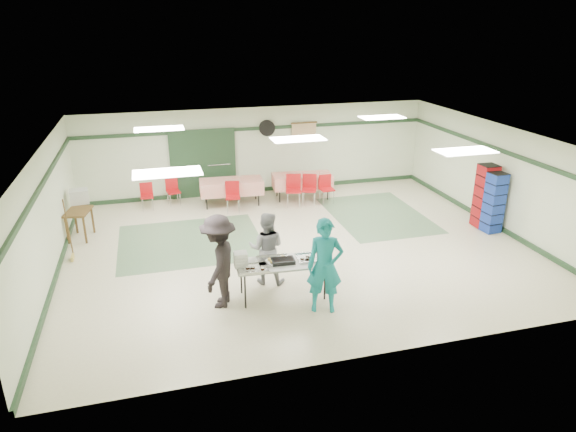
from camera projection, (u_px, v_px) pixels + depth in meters
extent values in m
plane|color=beige|center=(297.00, 247.00, 12.58)|extent=(11.00, 11.00, 0.00)
plane|color=white|center=(298.00, 138.00, 11.60)|extent=(11.00, 11.00, 0.00)
plane|color=beige|center=(258.00, 150.00, 16.14)|extent=(11.00, 0.00, 11.00)
plane|color=beige|center=(378.00, 283.00, 8.04)|extent=(11.00, 0.00, 11.00)
plane|color=beige|center=(46.00, 217.00, 10.74)|extent=(0.00, 9.00, 9.00)
plane|color=beige|center=(499.00, 177.00, 13.44)|extent=(0.00, 9.00, 9.00)
cube|color=#203B22|center=(257.00, 128.00, 15.86)|extent=(11.00, 0.06, 0.10)
cube|color=#203B22|center=(259.00, 190.00, 16.58)|extent=(11.00, 0.06, 0.12)
cube|color=#203B22|center=(42.00, 185.00, 10.49)|extent=(0.06, 9.00, 0.10)
cube|color=#203B22|center=(57.00, 272.00, 11.21)|extent=(0.06, 9.00, 0.12)
cube|color=#203B22|center=(502.00, 151.00, 13.18)|extent=(0.06, 9.00, 0.10)
cube|color=#203B22|center=(491.00, 223.00, 13.90)|extent=(0.06, 9.00, 0.12)
cube|color=#618360|center=(191.00, 241.00, 12.86)|extent=(3.50, 3.00, 0.01)
cube|color=#618360|center=(377.00, 215.00, 14.61)|extent=(2.50, 3.50, 0.01)
cube|color=gray|center=(188.00, 165.00, 15.65)|extent=(0.90, 0.06, 2.10)
cube|color=gray|center=(219.00, 163.00, 15.89)|extent=(0.90, 0.06, 2.10)
cube|color=#203B22|center=(203.00, 164.00, 15.75)|extent=(2.00, 0.03, 2.15)
cylinder|color=black|center=(267.00, 128.00, 15.91)|extent=(0.50, 0.10, 0.50)
cube|color=tan|center=(304.00, 132.00, 16.27)|extent=(0.80, 0.02, 0.60)
cube|color=#B6B6B1|center=(282.00, 263.00, 10.08)|extent=(1.86, 0.83, 0.04)
cylinder|color=black|center=(245.00, 292.00, 9.78)|extent=(0.04, 0.04, 0.72)
cylinder|color=black|center=(325.00, 283.00, 10.10)|extent=(0.04, 0.04, 0.72)
cylinder|color=black|center=(241.00, 277.00, 10.32)|extent=(0.04, 0.04, 0.72)
cylinder|color=black|center=(317.00, 270.00, 10.64)|extent=(0.04, 0.04, 0.72)
cube|color=silver|center=(312.00, 258.00, 10.22)|extent=(0.60, 0.47, 0.02)
cube|color=silver|center=(274.00, 261.00, 10.09)|extent=(0.65, 0.51, 0.02)
cube|color=silver|center=(253.00, 269.00, 9.78)|extent=(0.59, 0.46, 0.02)
cube|color=black|center=(283.00, 261.00, 10.02)|extent=(0.47, 0.30, 0.08)
cube|color=white|center=(241.00, 259.00, 9.85)|extent=(0.27, 0.25, 0.29)
imported|color=teal|center=(325.00, 266.00, 9.54)|extent=(0.77, 0.62, 1.85)
imported|color=gray|center=(267.00, 248.00, 10.63)|extent=(0.92, 0.83, 1.56)
imported|color=black|center=(219.00, 262.00, 9.71)|extent=(1.09, 1.37, 1.85)
cube|color=red|center=(302.00, 175.00, 15.72)|extent=(1.86, 0.96, 0.05)
cube|color=red|center=(302.00, 181.00, 15.79)|extent=(1.87, 0.98, 0.40)
cylinder|color=black|center=(280.00, 191.00, 15.47)|extent=(0.04, 0.04, 0.72)
cylinder|color=black|center=(328.00, 189.00, 15.70)|extent=(0.04, 0.04, 0.72)
cylinder|color=black|center=(277.00, 185.00, 16.02)|extent=(0.04, 0.04, 0.72)
cylinder|color=black|center=(324.00, 183.00, 16.25)|extent=(0.04, 0.04, 0.72)
cube|color=red|center=(231.00, 181.00, 15.18)|extent=(1.88, 0.91, 0.05)
cube|color=red|center=(231.00, 187.00, 15.25)|extent=(1.88, 0.93, 0.40)
cylinder|color=black|center=(206.00, 198.00, 14.90)|extent=(0.04, 0.04, 0.72)
cylinder|color=black|center=(259.00, 194.00, 15.19)|extent=(0.04, 0.04, 0.72)
cylinder|color=black|center=(205.00, 191.00, 15.45)|extent=(0.04, 0.04, 0.72)
cylinder|color=black|center=(256.00, 188.00, 15.74)|extent=(0.04, 0.04, 0.72)
cube|color=red|center=(309.00, 190.00, 15.24)|extent=(0.55, 0.55, 0.04)
cube|color=red|center=(310.00, 181.00, 15.33)|extent=(0.41, 0.19, 0.42)
cylinder|color=silver|center=(303.00, 199.00, 15.19)|extent=(0.02, 0.02, 0.44)
cylinder|color=silver|center=(314.00, 200.00, 15.16)|extent=(0.02, 0.02, 0.44)
cylinder|color=silver|center=(304.00, 196.00, 15.50)|extent=(0.02, 0.02, 0.44)
cylinder|color=silver|center=(315.00, 196.00, 15.47)|extent=(0.02, 0.02, 0.44)
cube|color=red|center=(293.00, 191.00, 15.12)|extent=(0.54, 0.54, 0.04)
cube|color=red|center=(293.00, 181.00, 15.21)|extent=(0.43, 0.15, 0.44)
cylinder|color=silver|center=(288.00, 201.00, 15.04)|extent=(0.02, 0.02, 0.46)
cylinder|color=silver|center=(300.00, 201.00, 15.05)|extent=(0.02, 0.02, 0.46)
cylinder|color=silver|center=(288.00, 197.00, 15.37)|extent=(0.02, 0.02, 0.46)
cylinder|color=silver|center=(299.00, 197.00, 15.37)|extent=(0.02, 0.02, 0.46)
cube|color=red|center=(327.00, 189.00, 15.39)|extent=(0.41, 0.41, 0.04)
cube|color=red|center=(325.00, 181.00, 15.47)|extent=(0.40, 0.06, 0.40)
cylinder|color=silver|center=(324.00, 199.00, 15.29)|extent=(0.02, 0.02, 0.41)
cylinder|color=silver|center=(334.00, 198.00, 15.38)|extent=(0.02, 0.02, 0.41)
cylinder|color=silver|center=(320.00, 195.00, 15.57)|extent=(0.02, 0.02, 0.41)
cylinder|color=silver|center=(330.00, 194.00, 15.66)|extent=(0.02, 0.02, 0.41)
cube|color=red|center=(233.00, 197.00, 14.69)|extent=(0.46, 0.46, 0.04)
cube|color=red|center=(232.00, 188.00, 14.77)|extent=(0.41, 0.09, 0.41)
cylinder|color=silver|center=(228.00, 207.00, 14.60)|extent=(0.02, 0.02, 0.43)
cylinder|color=silver|center=(239.00, 206.00, 14.64)|extent=(0.02, 0.02, 0.43)
cylinder|color=silver|center=(227.00, 203.00, 14.90)|extent=(0.02, 0.02, 0.43)
cylinder|color=silver|center=(239.00, 203.00, 14.94)|extent=(0.02, 0.02, 0.43)
cube|color=red|center=(173.00, 192.00, 15.25)|extent=(0.43, 0.43, 0.04)
cube|color=red|center=(171.00, 184.00, 15.32)|extent=(0.37, 0.11, 0.37)
cylinder|color=silver|center=(170.00, 201.00, 15.14)|extent=(0.02, 0.02, 0.39)
cylinder|color=silver|center=(180.00, 199.00, 15.27)|extent=(0.02, 0.02, 0.39)
cylinder|color=silver|center=(168.00, 198.00, 15.39)|extent=(0.02, 0.02, 0.39)
cylinder|color=silver|center=(178.00, 197.00, 15.51)|extent=(0.02, 0.02, 0.39)
cube|color=red|center=(147.00, 197.00, 14.88)|extent=(0.36, 0.36, 0.04)
cube|color=red|center=(146.00, 188.00, 14.96)|extent=(0.36, 0.04, 0.36)
cylinder|color=silver|center=(143.00, 205.00, 14.79)|extent=(0.02, 0.02, 0.38)
cylinder|color=silver|center=(153.00, 204.00, 14.86)|extent=(0.02, 0.02, 0.38)
cylinder|color=silver|center=(143.00, 202.00, 15.05)|extent=(0.02, 0.02, 0.38)
cylinder|color=silver|center=(153.00, 201.00, 15.12)|extent=(0.02, 0.02, 0.38)
cube|color=#1A3B9D|center=(494.00, 203.00, 13.19)|extent=(0.44, 0.44, 1.60)
cube|color=maroon|center=(485.00, 196.00, 13.52)|extent=(0.44, 0.44, 1.71)
cube|color=#1A3B9D|center=(482.00, 205.00, 13.69)|extent=(0.36, 0.36, 1.17)
cube|color=brown|center=(78.00, 211.00, 12.82)|extent=(0.69, 0.92, 0.05)
cube|color=brown|center=(67.00, 231.00, 12.62)|extent=(0.05, 0.05, 0.70)
cube|color=brown|center=(85.00, 230.00, 12.65)|extent=(0.05, 0.05, 0.70)
cube|color=brown|center=(76.00, 220.00, 13.26)|extent=(0.05, 0.05, 0.70)
cube|color=brown|center=(93.00, 220.00, 13.28)|extent=(0.05, 0.05, 0.70)
cube|color=#B9BAB4|center=(79.00, 196.00, 13.28)|extent=(0.49, 0.44, 0.36)
cylinder|color=brown|center=(68.00, 228.00, 11.66)|extent=(0.07, 0.24, 1.48)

